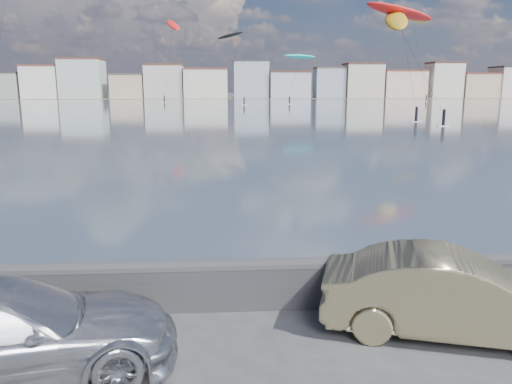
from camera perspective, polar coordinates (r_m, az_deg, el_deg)
bay_water at (r=98.57m, az=-3.96°, el=9.34°), size 500.00×177.00×0.00m
far_shore_strip at (r=207.01m, az=-3.89°, el=10.73°), size 500.00×60.00×0.00m
seawall at (r=10.45m, az=-5.10°, el=-10.29°), size 400.00×0.36×1.08m
far_buildings at (r=192.97m, az=-3.52°, el=12.43°), size 240.79×13.26×14.60m
car_silver at (r=8.95m, az=-27.20°, el=-14.18°), size 5.79×3.43×1.57m
car_champagne at (r=10.03m, az=21.57°, el=-10.86°), size 5.02×2.92×1.56m
kitesurfer_2 at (r=160.38m, az=-9.46°, el=18.23°), size 6.46×19.25×25.21m
kitesurfer_6 at (r=77.99m, az=16.06°, el=19.11°), size 10.08×11.52×16.78m
kitesurfer_9 at (r=167.22m, az=17.51°, el=18.29°), size 8.04×13.39×26.84m
kitesurfer_11 at (r=137.07m, az=5.01°, el=15.14°), size 10.37×10.91×12.95m
kitesurfer_13 at (r=138.91m, az=-2.94°, el=17.37°), size 8.61×20.44×19.02m
kitesurfer_14 at (r=74.67m, az=15.75°, el=18.28°), size 4.91×19.64×15.89m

